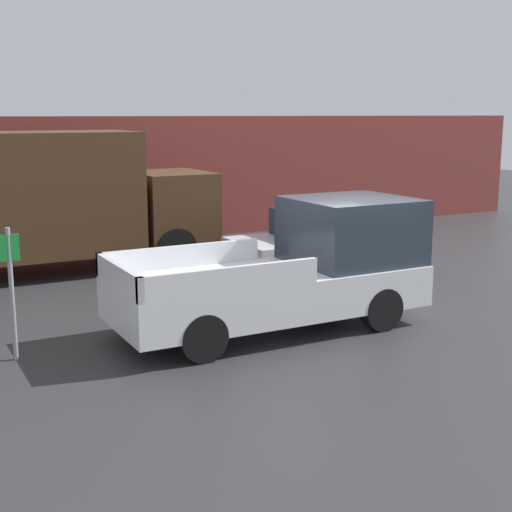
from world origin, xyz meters
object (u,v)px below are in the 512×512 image
Objects in this scene: car at (330,240)px; delivery_truck at (28,199)px; pickup_truck at (297,269)px; parking_sign at (11,286)px.

delivery_truck is at bearing 153.32° from car.
car is at bearing 48.36° from pickup_truck.
parking_sign reaches higher than car.
delivery_truck is 3.94× the size of parking_sign.
pickup_truck is 4.35m from car.
parking_sign is (-4.67, 0.48, 0.15)m from pickup_truck.
pickup_truck is 2.66× the size of parking_sign.
delivery_truck reaches higher than pickup_truck.
car is 8.06m from parking_sign.
pickup_truck is 1.18× the size of car.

